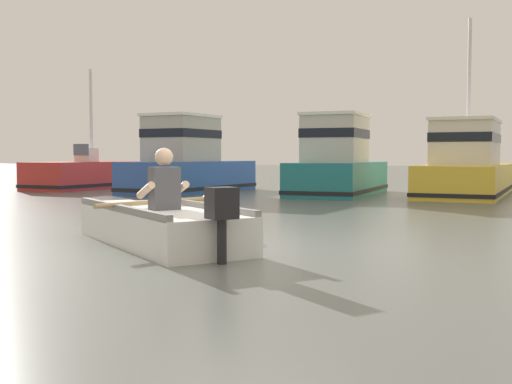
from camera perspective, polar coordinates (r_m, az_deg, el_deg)
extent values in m
plane|color=slate|center=(7.55, -1.31, -5.08)|extent=(120.00, 120.00, 0.00)
cube|color=white|center=(7.95, -8.58, -3.08)|extent=(3.09, 2.82, 0.44)
cube|color=white|center=(9.57, -12.47, -2.04)|extent=(0.69, 0.72, 0.42)
cube|color=gray|center=(7.76, -12.09, -1.43)|extent=(2.39, 1.99, 0.08)
cube|color=gray|center=(8.13, -5.26, -1.15)|extent=(2.39, 1.99, 0.08)
cube|color=white|center=(7.84, -8.32, -1.85)|extent=(0.86, 0.96, 0.06)
cylinder|color=black|center=(6.46, -3.08, -4.09)|extent=(0.14, 0.14, 0.54)
cube|color=black|center=(6.42, -3.09, -0.99)|extent=(0.36, 0.37, 0.32)
cube|color=#4C4C51|center=(7.78, -8.20, 0.32)|extent=(0.39, 0.40, 0.52)
sphere|color=beige|center=(7.77, -8.22, 3.12)|extent=(0.22, 0.22, 0.22)
cylinder|color=beige|center=(7.74, -9.84, 0.15)|extent=(0.39, 0.34, 0.23)
cylinder|color=beige|center=(7.91, -6.86, 0.24)|extent=(0.39, 0.34, 0.23)
cylinder|color=tan|center=(8.31, -8.54, -0.87)|extent=(0.79, 1.88, 0.06)
cube|color=#B72D28|center=(21.89, -14.25, 1.49)|extent=(2.24, 5.21, 0.88)
cube|color=black|center=(21.90, -14.24, 0.74)|extent=(2.28, 5.25, 0.10)
cube|color=silver|center=(21.59, -14.92, 3.22)|extent=(0.65, 0.56, 0.44)
cube|color=slate|center=(21.39, -15.38, 3.69)|extent=(0.61, 0.10, 0.36)
cylinder|color=silver|center=(21.82, -14.54, 6.64)|extent=(0.10, 0.10, 3.04)
cube|color=#2D519E|center=(19.06, -5.91, 1.37)|extent=(2.51, 5.01, 0.92)
cube|color=black|center=(19.07, -5.90, 0.47)|extent=(2.55, 5.06, 0.10)
cube|color=#B2ADA3|center=(18.69, -6.66, 4.69)|extent=(1.72, 2.20, 1.28)
cube|color=black|center=(18.70, -6.67, 5.18)|extent=(1.76, 2.23, 0.24)
cube|color=white|center=(18.72, -6.68, 6.77)|extent=(1.81, 2.31, 0.08)
cube|color=#1E727A|center=(17.91, 7.42, 1.21)|extent=(2.02, 4.61, 0.90)
cube|color=black|center=(17.92, 7.42, 0.27)|extent=(2.07, 4.65, 0.10)
cube|color=beige|center=(17.50, 7.11, 4.68)|extent=(1.52, 1.96, 1.25)
cube|color=black|center=(17.51, 7.12, 5.19)|extent=(1.55, 1.99, 0.24)
cube|color=white|center=(17.53, 7.13, 6.85)|extent=(1.60, 2.06, 0.08)
cube|color=gold|center=(18.69, 18.43, 1.06)|extent=(2.57, 6.53, 0.84)
cube|color=black|center=(18.70, 18.42, 0.22)|extent=(2.62, 6.57, 0.10)
cube|color=silver|center=(18.11, 18.27, 4.14)|extent=(1.78, 2.81, 1.15)
cube|color=black|center=(18.12, 18.28, 4.60)|extent=(1.82, 2.84, 0.24)
cube|color=white|center=(18.14, 18.30, 6.09)|extent=(1.87, 2.95, 0.08)
cylinder|color=silver|center=(18.60, 18.51, 8.49)|extent=(0.10, 0.10, 3.99)
sphere|color=yellow|center=(11.52, -3.84, -1.03)|extent=(0.46, 0.46, 0.46)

